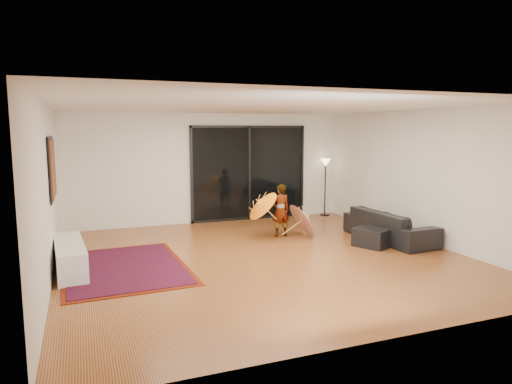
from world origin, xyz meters
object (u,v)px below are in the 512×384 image
ottoman (374,237)px  child (281,210)px  media_console (70,257)px  sofa (389,225)px

ottoman → child: child is taller
media_console → sofa: sofa is taller
child → sofa: bearing=146.6°
media_console → sofa: 6.20m
media_console → child: size_ratio=1.52×
ottoman → media_console: bearing=175.8°
sofa → ottoman: 0.67m
media_console → ottoman: bearing=-8.2°
media_console → sofa: bearing=-5.1°
ottoman → sofa: bearing=26.3°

